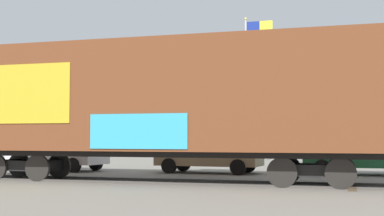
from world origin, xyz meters
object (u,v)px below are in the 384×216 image
at_px(flagpole, 251,68).
at_px(parked_car_green, 363,155).
at_px(freight_car, 159,99).
at_px(parked_car_white, 56,153).
at_px(parked_car_tan, 209,153).

relative_size(flagpole, parked_car_green, 1.75).
height_order(freight_car, parked_car_green, freight_car).
relative_size(parked_car_white, parked_car_green, 1.00).
bearing_deg(parked_car_tan, parked_car_white, 178.21).
height_order(flagpole, parked_car_tan, flagpole).
distance_m(flagpole, parked_car_tan, 9.75).
bearing_deg(parked_car_tan, freight_car, -99.35).
bearing_deg(parked_car_white, parked_car_green, -0.19).
height_order(freight_car, parked_car_white, freight_car).
distance_m(parked_car_white, parked_car_green, 13.39).
height_order(parked_car_white, parked_car_green, parked_car_green).
bearing_deg(parked_car_white, flagpole, 45.55).
distance_m(freight_car, parked_car_white, 8.38).
distance_m(parked_car_tan, parked_car_green, 6.30).
relative_size(flagpole, parked_car_white, 1.75).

